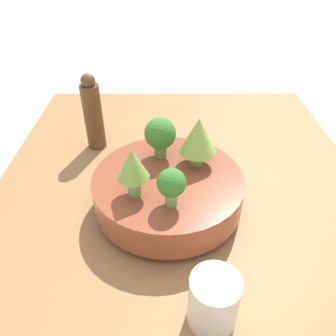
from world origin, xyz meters
TOP-DOWN VIEW (x-y plane):
  - ground_plane at (0.00, 0.00)m, footprint 6.00×6.00m
  - table at (0.00, 0.00)m, footprint 0.97×0.76m
  - bowl at (-0.03, 0.03)m, footprint 0.27×0.27m
  - romanesco_piece_far at (-0.07, 0.08)m, footprint 0.05×0.05m
  - broccoli_floret_right at (0.04, 0.04)m, footprint 0.06×0.06m
  - broccoli_floret_left at (-0.10, 0.02)m, footprint 0.05×0.05m
  - romanesco_piece_near at (0.01, -0.03)m, footprint 0.07×0.07m
  - cup at (-0.25, -0.03)m, footprint 0.07×0.07m
  - pepper_mill at (0.18, 0.20)m, footprint 0.04×0.04m

SIDE VIEW (x-z plane):
  - ground_plane at x=0.00m, z-range 0.00..0.00m
  - table at x=0.00m, z-range 0.00..0.04m
  - bowl at x=-0.03m, z-range 0.04..0.12m
  - cup at x=-0.25m, z-range 0.04..0.12m
  - pepper_mill at x=0.18m, z-range 0.04..0.21m
  - broccoli_floret_left at x=-0.10m, z-range 0.12..0.18m
  - broccoli_floret_right at x=0.04m, z-range 0.12..0.20m
  - romanesco_piece_far at x=-0.07m, z-range 0.12..0.21m
  - romanesco_piece_near at x=0.01m, z-range 0.12..0.22m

